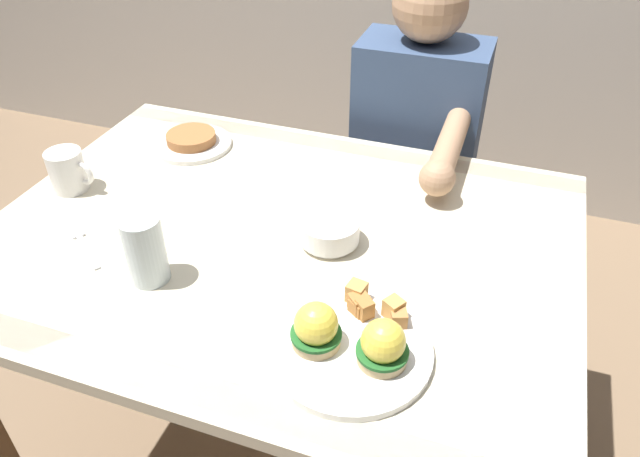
# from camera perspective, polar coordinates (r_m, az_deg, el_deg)

# --- Properties ---
(ground_plane) EXTENTS (6.00, 6.00, 0.00)m
(ground_plane) POSITION_cam_1_polar(r_m,az_deg,el_deg) (1.79, -3.02, -19.81)
(ground_plane) COLOR #7F664C
(dining_table) EXTENTS (1.20, 0.90, 0.74)m
(dining_table) POSITION_cam_1_polar(r_m,az_deg,el_deg) (1.30, -3.90, -4.32)
(dining_table) COLOR beige
(dining_table) RESTS_ON ground_plane
(eggs_benedict_plate) EXTENTS (0.27, 0.27, 0.09)m
(eggs_benedict_plate) POSITION_cam_1_polar(r_m,az_deg,el_deg) (0.98, 2.95, -10.51)
(eggs_benedict_plate) COLOR white
(eggs_benedict_plate) RESTS_ON dining_table
(fruit_bowl) EXTENTS (0.12, 0.12, 0.05)m
(fruit_bowl) POSITION_cam_1_polar(r_m,az_deg,el_deg) (1.20, 0.86, -0.27)
(fruit_bowl) COLOR white
(fruit_bowl) RESTS_ON dining_table
(coffee_mug) EXTENTS (0.11, 0.08, 0.09)m
(coffee_mug) POSITION_cam_1_polar(r_m,az_deg,el_deg) (1.46, -22.80, 5.16)
(coffee_mug) COLOR white
(coffee_mug) RESTS_ON dining_table
(fork) EXTENTS (0.13, 0.11, 0.00)m
(fork) POSITION_cam_1_polar(r_m,az_deg,el_deg) (1.29, -21.47, -1.45)
(fork) COLOR silver
(fork) RESTS_ON dining_table
(water_glass_near) EXTENTS (0.07, 0.07, 0.14)m
(water_glass_near) POSITION_cam_1_polar(r_m,az_deg,el_deg) (1.14, -16.21, -2.14)
(water_glass_near) COLOR silver
(water_glass_near) RESTS_ON dining_table
(side_plate) EXTENTS (0.20, 0.20, 0.04)m
(side_plate) POSITION_cam_1_polar(r_m,az_deg,el_deg) (1.57, -12.07, 8.09)
(side_plate) COLOR white
(side_plate) RESTS_ON dining_table
(diner_person) EXTENTS (0.34, 0.54, 1.14)m
(diner_person) POSITION_cam_1_polar(r_m,az_deg,el_deg) (1.73, 8.92, 7.36)
(diner_person) COLOR #33333D
(diner_person) RESTS_ON ground_plane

